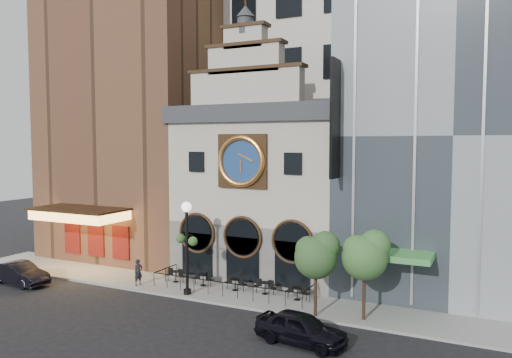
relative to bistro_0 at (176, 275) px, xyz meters
The scene contains 18 objects.
ground 5.30m from the bistro_0, 30.17° to the right, with size 120.00×120.00×0.00m, color black.
sidewalk 4.59m from the bistro_0, ahead, with size 44.00×5.00×0.15m, color gray.
clock_building 9.19m from the bistro_0, 48.68° to the left, with size 12.60×8.78×18.65m.
theater_building 16.39m from the bistro_0, 139.12° to the left, with size 14.00×15.60×25.00m.
retail_building 21.27m from the bistro_0, 22.71° to the left, with size 14.00×14.40×20.00m.
office_tower 26.41m from the bistro_0, 75.30° to the left, with size 20.00×16.00×40.00m, color beige.
cafe_railing 4.55m from the bistro_0, ahead, with size 10.60×2.60×0.90m, color black, non-canonical shape.
bistro_0 is the anchor object (origin of this frame).
bistro_1 2.17m from the bistro_0, ahead, with size 1.58×0.68×0.90m.
bistro_2 4.64m from the bistro_0, ahead, with size 1.58×0.68×0.90m.
bistro_3 6.72m from the bistro_0, ahead, with size 1.58×0.68×0.90m.
bistro_4 9.00m from the bistro_0, ahead, with size 1.58×0.68×0.90m.
car_right 12.91m from the bistro_0, 27.32° to the right, with size 1.85×4.59×1.56m, color black.
car_left 10.77m from the bistro_0, 153.73° to the right, with size 1.62×4.65×1.53m, color black.
pedestrian 2.56m from the bistro_0, 135.92° to the right, with size 0.65×0.43×1.78m, color black.
lamppost 4.40m from the bistro_0, 41.23° to the right, with size 1.81×1.04×5.91m.
tree_left 11.59m from the bistro_0, 11.42° to the right, with size 2.47×2.38×4.75m.
tree_right 13.98m from the bistro_0, ahead, with size 2.56×2.46×4.93m.
Camera 1 is at (15.24, -25.43, 9.71)m, focal length 35.00 mm.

